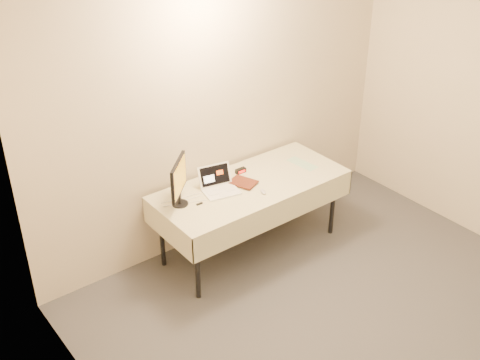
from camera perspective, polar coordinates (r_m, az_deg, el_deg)
back_wall at (r=5.66m, az=-1.79°, el=6.87°), size 4.00×0.10×2.70m
table at (r=5.64m, az=1.04°, el=-0.88°), size 1.86×0.81×0.74m
laptop at (r=5.49m, az=-2.05°, el=-0.47°), size 0.37×0.36×0.21m
monitor at (r=5.19m, az=-5.84°, el=0.04°), size 0.32×0.30×0.43m
book at (r=5.48m, az=-0.19°, el=0.34°), size 0.18×0.09×0.24m
alarm_clock at (r=5.78m, az=0.06°, el=0.89°), size 0.11×0.05×0.04m
clicker at (r=5.46m, az=2.20°, el=-1.10°), size 0.07×0.10×0.02m
paper_form at (r=5.98m, az=5.93°, el=1.56°), size 0.16×0.33×0.00m
usb_dongle at (r=5.31m, az=-3.86°, el=-2.27°), size 0.06×0.02×0.01m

